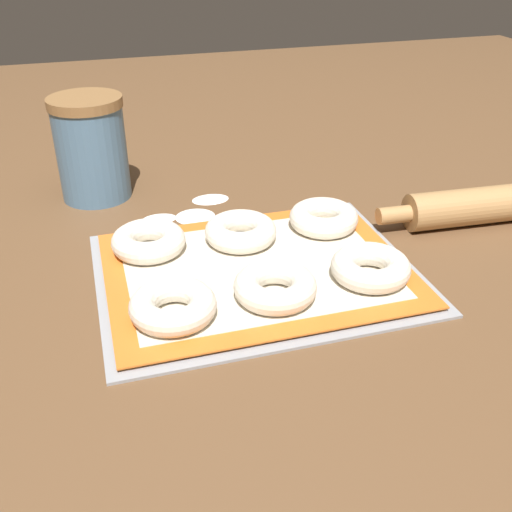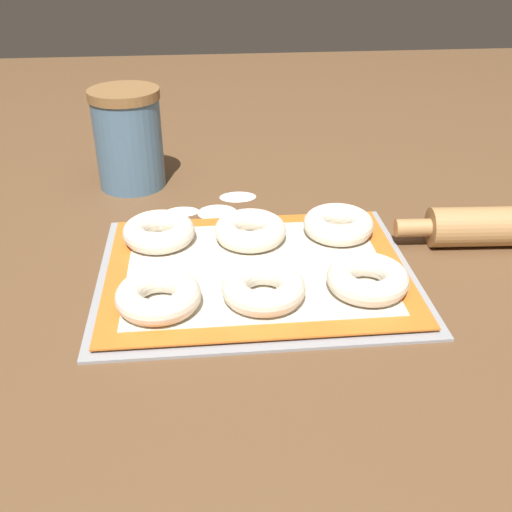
{
  "view_description": "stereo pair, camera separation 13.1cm",
  "coord_description": "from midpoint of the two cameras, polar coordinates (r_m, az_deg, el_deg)",
  "views": [
    {
      "loc": [
        -0.19,
        -0.66,
        0.43
      ],
      "look_at": [
        0.01,
        0.0,
        0.03
      ],
      "focal_mm": 42.0,
      "sensor_mm": 36.0,
      "label": 1
    },
    {
      "loc": [
        -0.06,
        -0.68,
        0.43
      ],
      "look_at": [
        0.01,
        0.0,
        0.03
      ],
      "focal_mm": 42.0,
      "sensor_mm": 36.0,
      "label": 2
    }
  ],
  "objects": [
    {
      "name": "bagel_back_center",
      "position": [
        0.86,
        3.81,
        2.26
      ],
      "size": [
        0.1,
        0.1,
        0.03
      ],
      "color": "silver",
      "rests_on": "baking_mat"
    },
    {
      "name": "flour_canister",
      "position": [
        1.05,
        -8.56,
        10.89
      ],
      "size": [
        0.12,
        0.12,
        0.17
      ],
      "color": "slate",
      "rests_on": "ground_plane"
    },
    {
      "name": "ground_plane",
      "position": [
        0.8,
        4.14,
        -2.02
      ],
      "size": [
        2.8,
        2.8,
        0.0
      ],
      "primitive_type": "plane",
      "color": "brown"
    },
    {
      "name": "bagel_front_center",
      "position": [
        0.73,
        5.86,
        -3.31
      ],
      "size": [
        0.1,
        0.1,
        0.03
      ],
      "color": "silver",
      "rests_on": "baking_mat"
    },
    {
      "name": "bagel_back_right",
      "position": [
        0.89,
        12.07,
        2.79
      ],
      "size": [
        0.1,
        0.1,
        0.03
      ],
      "color": "silver",
      "rests_on": "baking_mat"
    },
    {
      "name": "baking_mat",
      "position": [
        0.8,
        4.66,
        -1.33
      ],
      "size": [
        0.4,
        0.31,
        0.0
      ],
      "color": "orange",
      "rests_on": "baking_tray"
    },
    {
      "name": "bagel_back_left",
      "position": [
        0.85,
        -4.96,
        2.13
      ],
      "size": [
        0.1,
        0.1,
        0.03
      ],
      "color": "silver",
      "rests_on": "baking_mat"
    },
    {
      "name": "flour_patch_near",
      "position": [
        0.97,
        0.13,
        4.08
      ],
      "size": [
        0.06,
        0.06,
        0.0
      ],
      "color": "white",
      "rests_on": "ground_plane"
    },
    {
      "name": "baking_tray",
      "position": [
        0.8,
        4.65,
        -1.66
      ],
      "size": [
        0.42,
        0.33,
        0.01
      ],
      "color": "#93969B",
      "rests_on": "ground_plane"
    },
    {
      "name": "flour_patch_side",
      "position": [
        1.02,
        2.01,
        5.57
      ],
      "size": [
        0.06,
        0.04,
        0.0
      ],
      "color": "white",
      "rests_on": "ground_plane"
    },
    {
      "name": "flour_patch_far",
      "position": [
        0.97,
        -3.25,
        4.14
      ],
      "size": [
        0.05,
        0.04,
        0.0
      ],
      "color": "white",
      "rests_on": "ground_plane"
    },
    {
      "name": "bagel_front_left",
      "position": [
        0.71,
        -4.17,
        -4.08
      ],
      "size": [
        0.1,
        0.1,
        0.03
      ],
      "color": "silver",
      "rests_on": "baking_mat"
    },
    {
      "name": "bagel_front_right",
      "position": [
        0.77,
        15.44,
        -2.35
      ],
      "size": [
        0.1,
        0.1,
        0.03
      ],
      "color": "silver",
      "rests_on": "baking_mat"
    }
  ]
}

